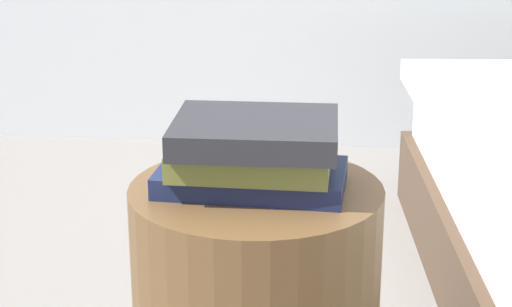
# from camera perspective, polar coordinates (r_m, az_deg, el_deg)

# --- Properties ---
(book_navy) EXTENTS (0.29, 0.18, 0.03)m
(book_navy) POSITION_cam_1_polar(r_m,az_deg,el_deg) (1.35, -0.27, -1.55)
(book_navy) COLOR #19234C
(book_navy) RESTS_ON side_table
(book_olive) EXTENTS (0.24, 0.17, 0.04)m
(book_olive) POSITION_cam_1_polar(r_m,az_deg,el_deg) (1.33, -0.29, -0.21)
(book_olive) COLOR olive
(book_olive) RESTS_ON book_navy
(book_charcoal) EXTENTS (0.25, 0.20, 0.04)m
(book_charcoal) POSITION_cam_1_polar(r_m,az_deg,el_deg) (1.32, -0.17, 1.40)
(book_charcoal) COLOR #28282D
(book_charcoal) RESTS_ON book_olive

